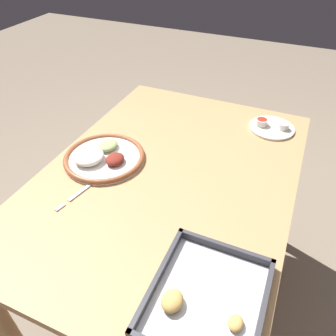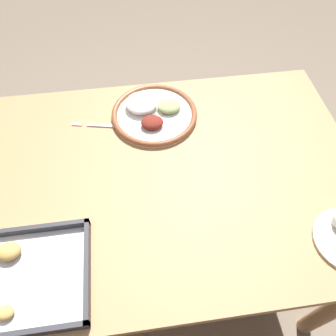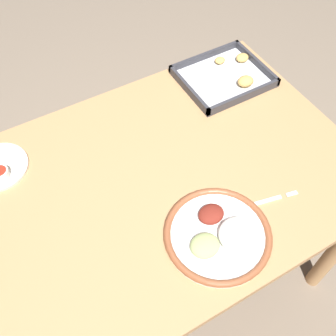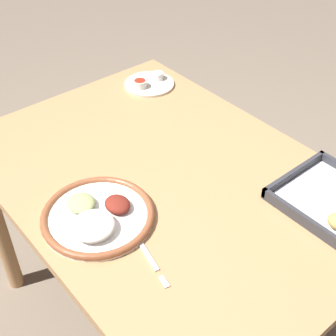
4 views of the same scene
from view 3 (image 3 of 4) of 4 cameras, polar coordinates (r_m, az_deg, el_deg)
The scene contains 5 objects.
ground_plane at distance 1.88m, azimuth -0.16°, elevation -14.38°, with size 8.00×8.00×0.00m, color #7A6B59.
dining_table at distance 1.30m, azimuth -0.22°, elevation -3.80°, with size 1.20×0.85×0.76m.
dinner_plate at distance 1.09m, azimuth 7.50°, elevation -9.50°, with size 0.30×0.30×0.05m.
fork at distance 1.18m, azimuth 13.68°, elevation -4.77°, with size 0.20×0.05×0.00m.
baking_tray at distance 1.51m, azimuth 8.42°, elevation 13.03°, with size 0.31×0.27×0.04m.
Camera 3 is at (-0.34, -0.60, 1.75)m, focal length 42.00 mm.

